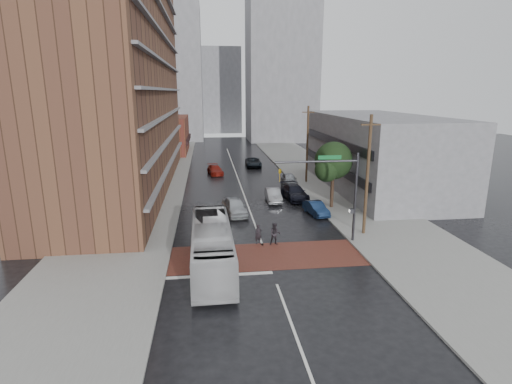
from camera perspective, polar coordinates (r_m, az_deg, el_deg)
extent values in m
plane|color=black|center=(29.23, 1.64, -9.51)|extent=(160.00, 160.00, 0.00)
cube|color=maroon|center=(29.68, 1.50, -9.11)|extent=(14.00, 5.00, 0.02)
cube|color=gray|center=(53.29, -14.80, 1.03)|extent=(9.00, 90.00, 0.15)
cube|color=gray|center=(55.01, 9.65, 1.71)|extent=(9.00, 90.00, 0.15)
cube|color=brown|center=(51.49, -18.82, 15.95)|extent=(10.00, 44.00, 28.00)
cube|color=brown|center=(81.28, -12.64, 7.99)|extent=(8.00, 16.00, 7.00)
cube|color=gray|center=(51.32, 16.83, 5.44)|extent=(11.00, 26.00, 9.00)
cube|color=gray|center=(105.03, -12.88, 16.13)|extent=(18.00, 16.00, 32.00)
cube|color=gray|center=(100.31, 3.61, 17.69)|extent=(16.00, 14.00, 36.00)
cube|color=gray|center=(121.54, -5.19, 14.20)|extent=(12.00, 10.00, 24.00)
cylinder|color=#332319|center=(41.62, 10.82, 0.37)|extent=(0.36, 0.36, 4.00)
sphere|color=black|center=(41.02, 11.01, 4.44)|extent=(3.80, 3.80, 3.80)
sphere|color=black|center=(40.14, 10.08, 3.12)|extent=(2.40, 2.40, 2.40)
sphere|color=black|center=(42.12, 11.68, 3.83)|extent=(2.60, 2.60, 2.60)
cylinder|color=#2D2D33|center=(32.16, 13.98, -0.92)|extent=(0.20, 0.20, 7.20)
cylinder|color=#2D2D33|center=(30.53, 8.68, 4.32)|extent=(6.40, 0.16, 0.16)
imported|color=gold|center=(30.09, 3.46, 2.37)|extent=(0.20, 0.16, 1.00)
cube|color=#0C5926|center=(30.76, 10.50, 4.89)|extent=(1.80, 0.05, 0.30)
cube|color=#2D2D33|center=(32.34, 13.46, -2.65)|extent=(0.30, 0.30, 0.35)
cylinder|color=#473321|center=(33.75, 15.62, 2.12)|extent=(0.26, 0.26, 10.00)
cube|color=#473321|center=(33.17, 16.10, 9.23)|extent=(1.60, 0.12, 0.12)
cylinder|color=#473321|center=(52.51, 7.34, 6.66)|extent=(0.26, 0.26, 10.00)
cube|color=#473321|center=(52.14, 7.48, 11.24)|extent=(1.60, 0.12, 0.12)
imported|color=#B8B8BA|center=(27.42, -6.31, -7.68)|extent=(2.81, 11.32, 3.14)
imported|color=black|center=(31.65, 0.33, -6.05)|extent=(0.67, 0.53, 1.60)
imported|color=black|center=(31.43, 2.73, -6.02)|extent=(0.89, 0.71, 1.80)
imported|color=#B0B4B8|center=(39.06, -3.07, -2.08)|extent=(2.59, 5.06, 1.65)
imported|color=#9A9CA1|center=(43.72, 2.49, -0.47)|extent=(1.59, 4.31, 1.41)
imported|color=maroon|center=(58.46, -5.86, 3.15)|extent=(2.57, 4.76, 1.31)
imported|color=black|center=(64.30, -0.38, 4.28)|extent=(2.51, 5.21, 1.43)
imported|color=#142748|center=(39.49, 8.56, -2.31)|extent=(1.96, 4.09, 1.29)
imported|color=black|center=(44.88, 5.52, -0.05)|extent=(2.69, 5.55, 1.56)
imported|color=#9DA0A4|center=(51.70, 4.78, 1.82)|extent=(1.83, 4.38, 1.48)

